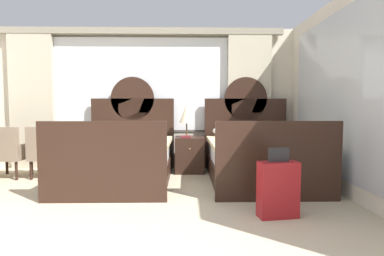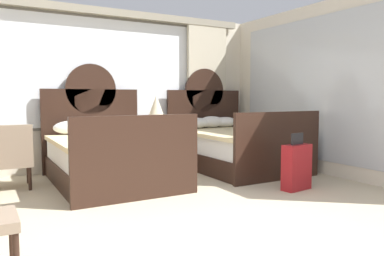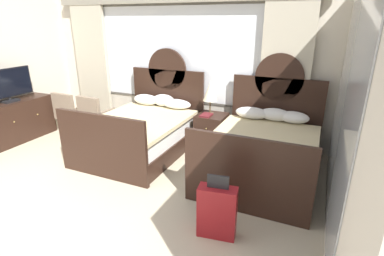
% 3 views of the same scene
% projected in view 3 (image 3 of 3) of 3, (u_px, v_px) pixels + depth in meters
% --- Properties ---
extents(ground_plane, '(24.00, 24.00, 0.00)m').
position_uv_depth(ground_plane, '(21.00, 246.00, 3.16)').
color(ground_plane, '#BCAD8E').
extents(wall_back_window, '(5.90, 0.22, 2.70)m').
position_uv_depth(wall_back_window, '(177.00, 65.00, 5.90)').
color(wall_back_window, beige).
rests_on(wall_back_window, ground_plane).
extents(wall_right_mirror, '(0.08, 4.37, 2.70)m').
position_uv_depth(wall_right_mirror, '(349.00, 118.00, 2.94)').
color(wall_right_mirror, beige).
rests_on(wall_right_mirror, ground_plane).
extents(bed_near_window, '(1.57, 2.13, 1.75)m').
position_uv_depth(bed_near_window, '(143.00, 131.00, 5.36)').
color(bed_near_window, black).
rests_on(bed_near_window, ground_plane).
extents(bed_near_mirror, '(1.57, 2.13, 1.75)m').
position_uv_depth(bed_near_mirror, '(263.00, 151.00, 4.53)').
color(bed_near_mirror, black).
rests_on(bed_near_mirror, ground_plane).
extents(nightstand_between_beds, '(0.52, 0.54, 0.64)m').
position_uv_depth(nightstand_between_beds, '(211.00, 131.00, 5.52)').
color(nightstand_between_beds, black).
rests_on(nightstand_between_beds, ground_plane).
extents(table_lamp_on_nightstand, '(0.27, 0.27, 0.61)m').
position_uv_depth(table_lamp_on_nightstand, '(210.00, 91.00, 5.32)').
color(table_lamp_on_nightstand, brown).
rests_on(table_lamp_on_nightstand, nightstand_between_beds).
extents(book_on_nightstand, '(0.18, 0.26, 0.03)m').
position_uv_depth(book_on_nightstand, '(206.00, 115.00, 5.34)').
color(book_on_nightstand, maroon).
rests_on(book_on_nightstand, nightstand_between_beds).
extents(dresser_minibar, '(0.51, 1.85, 0.80)m').
position_uv_depth(dresser_minibar, '(6.00, 124.00, 5.64)').
color(dresser_minibar, black).
rests_on(dresser_minibar, ground_plane).
extents(tv_flatscreen, '(0.20, 1.00, 0.62)m').
position_uv_depth(tv_flatscreen, '(7.00, 85.00, 5.53)').
color(tv_flatscreen, black).
rests_on(tv_flatscreen, dresser_minibar).
extents(armchair_by_window_left, '(0.57, 0.57, 0.86)m').
position_uv_depth(armchair_by_window_left, '(95.00, 115.00, 6.01)').
color(armchair_by_window_left, '#84705B').
rests_on(armchair_by_window_left, ground_plane).
extents(armchair_by_window_centre, '(0.56, 0.56, 0.86)m').
position_uv_depth(armchair_by_window_centre, '(70.00, 111.00, 6.26)').
color(armchair_by_window_centre, '#84705B').
rests_on(armchair_by_window_centre, ground_plane).
extents(suitcase_on_floor, '(0.44, 0.24, 0.75)m').
position_uv_depth(suitcase_on_floor, '(217.00, 212.00, 3.22)').
color(suitcase_on_floor, maroon).
rests_on(suitcase_on_floor, ground_plane).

